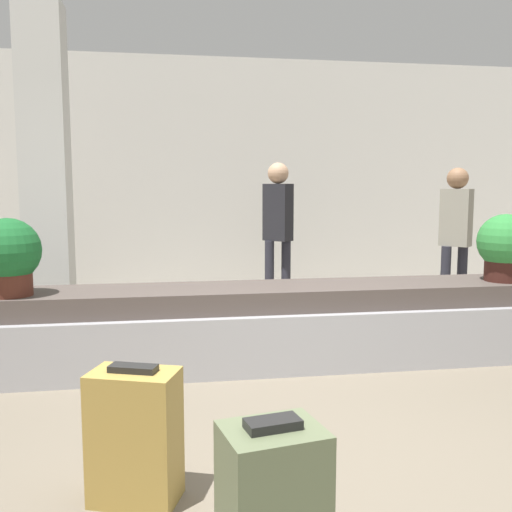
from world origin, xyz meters
TOP-DOWN VIEW (x-y plane):
  - ground_plane at (0.00, 0.00)m, footprint 18.00×18.00m
  - back_wall at (0.00, 5.04)m, footprint 18.00×0.06m
  - carousel at (0.00, 1.72)m, footprint 6.39×0.81m
  - pillar at (-1.86, 3.03)m, footprint 0.43×0.43m
  - suitcase_3 at (-0.89, -0.26)m, footprint 0.46×0.37m
  - potted_plant_0 at (-1.89, 1.61)m, footprint 0.48×0.48m
  - potted_plant_1 at (2.17, 1.64)m, footprint 0.47×0.47m
  - traveler_0 at (0.58, 3.70)m, footprint 0.35×0.36m
  - traveler_1 at (2.49, 3.08)m, footprint 0.35×0.36m
  - traveler_2 at (-2.16, 4.24)m, footprint 0.34×0.36m

SIDE VIEW (x-z plane):
  - ground_plane at x=0.00m, z-range 0.00..0.00m
  - carousel at x=0.00m, z-range -0.02..0.63m
  - suitcase_3 at x=-0.89m, z-range -0.01..0.64m
  - potted_plant_0 at x=-1.89m, z-range 0.66..1.24m
  - potted_plant_1 at x=2.17m, z-range 0.66..1.24m
  - traveler_2 at x=-2.16m, z-range 0.16..1.80m
  - traveler_1 at x=2.49m, z-range 0.16..1.84m
  - traveler_0 at x=0.58m, z-range 0.18..1.92m
  - back_wall at x=0.00m, z-range 0.00..3.20m
  - pillar at x=-1.86m, z-range 0.00..3.20m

